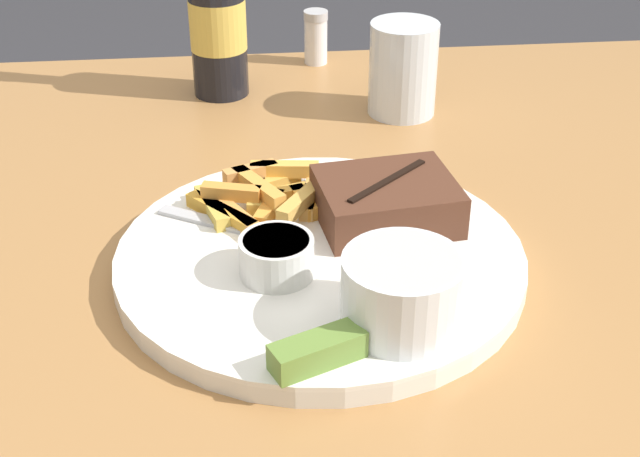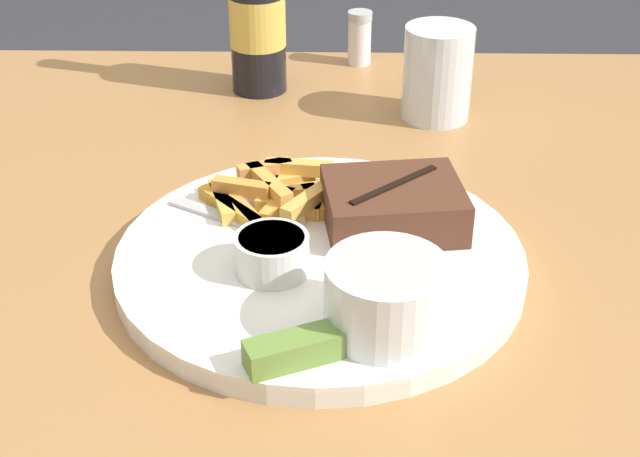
{
  "view_description": "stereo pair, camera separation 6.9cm",
  "coord_description": "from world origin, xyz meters",
  "px_view_note": "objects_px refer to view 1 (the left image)",
  "views": [
    {
      "loc": [
        -0.06,
        -0.59,
        1.14
      ],
      "look_at": [
        0.0,
        0.0,
        0.78
      ],
      "focal_mm": 50.0,
      "sensor_mm": 36.0,
      "label": 1
    },
    {
      "loc": [
        0.01,
        -0.59,
        1.14
      ],
      "look_at": [
        0.0,
        0.0,
        0.78
      ],
      "focal_mm": 50.0,
      "sensor_mm": 36.0,
      "label": 2
    }
  ],
  "objects_px": {
    "beer_bottle": "(218,21)",
    "drinking_glass": "(403,69)",
    "salt_shaker": "(316,37)",
    "coleslaw_cup": "(402,288)",
    "dinner_plate": "(320,260)",
    "fork_utensil": "(225,225)",
    "pickle_spear": "(318,351)",
    "dipping_sauce_cup": "(277,255)",
    "steak_portion": "(387,201)"
  },
  "relations": [
    {
      "from": "dinner_plate",
      "to": "steak_portion",
      "type": "bearing_deg",
      "value": 34.22
    },
    {
      "from": "fork_utensil",
      "to": "dinner_plate",
      "type": "bearing_deg",
      "value": 0.0
    },
    {
      "from": "steak_portion",
      "to": "drinking_glass",
      "type": "bearing_deg",
      "value": 77.0
    },
    {
      "from": "pickle_spear",
      "to": "drinking_glass",
      "type": "bearing_deg",
      "value": 72.87
    },
    {
      "from": "dipping_sauce_cup",
      "to": "beer_bottle",
      "type": "height_order",
      "value": "beer_bottle"
    },
    {
      "from": "steak_portion",
      "to": "dinner_plate",
      "type": "bearing_deg",
      "value": -145.78
    },
    {
      "from": "steak_portion",
      "to": "salt_shaker",
      "type": "height_order",
      "value": "salt_shaker"
    },
    {
      "from": "fork_utensil",
      "to": "pickle_spear",
      "type": "bearing_deg",
      "value": -41.59
    },
    {
      "from": "dipping_sauce_cup",
      "to": "fork_utensil",
      "type": "relative_size",
      "value": 0.46
    },
    {
      "from": "pickle_spear",
      "to": "drinking_glass",
      "type": "xyz_separation_m",
      "value": [
        0.13,
        0.43,
        0.02
      ]
    },
    {
      "from": "pickle_spear",
      "to": "dipping_sauce_cup",
      "type": "bearing_deg",
      "value": 100.99
    },
    {
      "from": "coleslaw_cup",
      "to": "fork_utensil",
      "type": "bearing_deg",
      "value": 130.48
    },
    {
      "from": "coleslaw_cup",
      "to": "beer_bottle",
      "type": "bearing_deg",
      "value": 104.69
    },
    {
      "from": "coleslaw_cup",
      "to": "beer_bottle",
      "type": "height_order",
      "value": "beer_bottle"
    },
    {
      "from": "fork_utensil",
      "to": "dipping_sauce_cup",
      "type": "bearing_deg",
      "value": -31.79
    },
    {
      "from": "pickle_spear",
      "to": "beer_bottle",
      "type": "bearing_deg",
      "value": 96.91
    },
    {
      "from": "dinner_plate",
      "to": "salt_shaker",
      "type": "height_order",
      "value": "salt_shaker"
    },
    {
      "from": "salt_shaker",
      "to": "coleslaw_cup",
      "type": "bearing_deg",
      "value": -89.3
    },
    {
      "from": "pickle_spear",
      "to": "beer_bottle",
      "type": "relative_size",
      "value": 0.29
    },
    {
      "from": "dinner_plate",
      "to": "salt_shaker",
      "type": "distance_m",
      "value": 0.45
    },
    {
      "from": "pickle_spear",
      "to": "drinking_glass",
      "type": "distance_m",
      "value": 0.45
    },
    {
      "from": "steak_portion",
      "to": "pickle_spear",
      "type": "xyz_separation_m",
      "value": [
        -0.07,
        -0.18,
        -0.01
      ]
    },
    {
      "from": "steak_portion",
      "to": "fork_utensil",
      "type": "bearing_deg",
      "value": 178.79
    },
    {
      "from": "coleslaw_cup",
      "to": "salt_shaker",
      "type": "bearing_deg",
      "value": 90.7
    },
    {
      "from": "pickle_spear",
      "to": "beer_bottle",
      "type": "xyz_separation_m",
      "value": [
        -0.06,
        0.5,
        0.06
      ]
    },
    {
      "from": "beer_bottle",
      "to": "drinking_glass",
      "type": "bearing_deg",
      "value": -20.62
    },
    {
      "from": "steak_portion",
      "to": "fork_utensil",
      "type": "xyz_separation_m",
      "value": [
        -0.13,
        0.0,
        -0.02
      ]
    },
    {
      "from": "dipping_sauce_cup",
      "to": "pickle_spear",
      "type": "height_order",
      "value": "dipping_sauce_cup"
    },
    {
      "from": "coleslaw_cup",
      "to": "drinking_glass",
      "type": "xyz_separation_m",
      "value": [
        0.07,
        0.39,
        0.0
      ]
    },
    {
      "from": "dinner_plate",
      "to": "pickle_spear",
      "type": "distance_m",
      "value": 0.14
    },
    {
      "from": "dinner_plate",
      "to": "steak_portion",
      "type": "distance_m",
      "value": 0.08
    },
    {
      "from": "coleslaw_cup",
      "to": "beer_bottle",
      "type": "distance_m",
      "value": 0.48
    },
    {
      "from": "steak_portion",
      "to": "coleslaw_cup",
      "type": "xyz_separation_m",
      "value": [
        -0.01,
        -0.14,
        0.01
      ]
    },
    {
      "from": "dinner_plate",
      "to": "drinking_glass",
      "type": "bearing_deg",
      "value": 68.25
    },
    {
      "from": "beer_bottle",
      "to": "salt_shaker",
      "type": "bearing_deg",
      "value": 35.76
    },
    {
      "from": "fork_utensil",
      "to": "beer_bottle",
      "type": "bearing_deg",
      "value": 120.29
    },
    {
      "from": "dipping_sauce_cup",
      "to": "drinking_glass",
      "type": "bearing_deg",
      "value": 64.72
    },
    {
      "from": "dipping_sauce_cup",
      "to": "drinking_glass",
      "type": "height_order",
      "value": "drinking_glass"
    },
    {
      "from": "beer_bottle",
      "to": "fork_utensil",
      "type": "bearing_deg",
      "value": -89.71
    },
    {
      "from": "coleslaw_cup",
      "to": "steak_portion",
      "type": "bearing_deg",
      "value": 84.86
    },
    {
      "from": "dipping_sauce_cup",
      "to": "pickle_spear",
      "type": "bearing_deg",
      "value": -79.01
    },
    {
      "from": "fork_utensil",
      "to": "salt_shaker",
      "type": "height_order",
      "value": "salt_shaker"
    },
    {
      "from": "steak_portion",
      "to": "beer_bottle",
      "type": "distance_m",
      "value": 0.36
    },
    {
      "from": "dipping_sauce_cup",
      "to": "fork_utensil",
      "type": "distance_m",
      "value": 0.08
    },
    {
      "from": "pickle_spear",
      "to": "beer_bottle",
      "type": "distance_m",
      "value": 0.51
    },
    {
      "from": "dipping_sauce_cup",
      "to": "salt_shaker",
      "type": "relative_size",
      "value": 0.87
    },
    {
      "from": "dipping_sauce_cup",
      "to": "coleslaw_cup",
      "type": "bearing_deg",
      "value": -40.18
    },
    {
      "from": "steak_portion",
      "to": "coleslaw_cup",
      "type": "relative_size",
      "value": 1.43
    },
    {
      "from": "steak_portion",
      "to": "dipping_sauce_cup",
      "type": "xyz_separation_m",
      "value": [
        -0.09,
        -0.07,
        -0.0
      ]
    },
    {
      "from": "fork_utensil",
      "to": "drinking_glass",
      "type": "bearing_deg",
      "value": 82.73
    }
  ]
}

